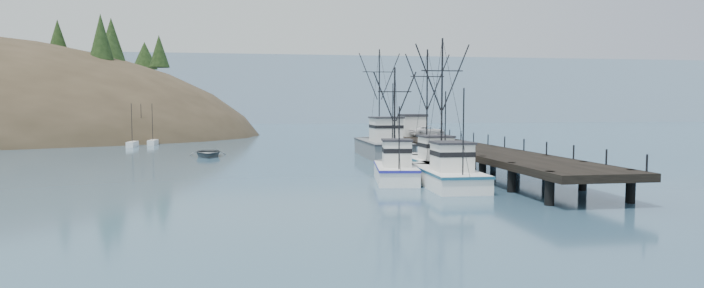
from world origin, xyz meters
The scene contains 12 objects.
ground centered at (0.00, 0.00, 0.00)m, with size 400.00×400.00×0.00m, color #32546F.
pier centered at (14.00, 16.00, 1.69)m, with size 6.00×44.00×2.00m.
distant_ridge centered at (10.00, 170.00, 0.00)m, with size 360.00×40.00×26.00m, color #9EB2C6.
distant_ridge_far centered at (-40.00, 185.00, 0.00)m, with size 180.00×25.00×18.00m, color silver.
moored_sailboats centered at (-29.43, 55.88, 0.33)m, with size 23.94×19.43×6.35m.
trawler_near centered at (8.02, 4.74, 0.82)m, with size 3.79×10.91×11.13m.
trawler_mid centered at (5.02, 7.87, 0.82)m, with size 4.06×8.97×9.16m.
trawler_far centered at (9.37, 12.87, 0.82)m, with size 3.69×10.82×11.16m.
work_vessel centered at (8.41, 28.65, 1.23)m, with size 4.57×15.21×12.83m.
pier_shed centered at (13.61, 34.00, 3.42)m, with size 3.00×3.20×2.80m.
pickup_truck centered at (15.07, 32.93, 2.68)m, with size 2.26×4.89×1.36m, color silver.
motorboat centered at (-11.51, 31.32, 0.00)m, with size 4.19×5.86×1.21m, color #51575A.
Camera 1 is at (-4.90, -33.46, 5.75)m, focal length 28.00 mm.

